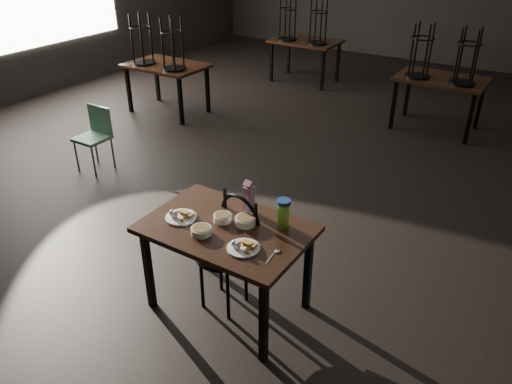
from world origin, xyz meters
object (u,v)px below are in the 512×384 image
Objects in this scene: main_table at (227,236)px; water_bottle at (283,213)px; bentwood_chair at (230,243)px; school_chair at (95,133)px; juice_carton at (249,197)px.

main_table is 5.34× the size of water_bottle.
school_chair is (-2.73, 1.10, -0.08)m from bentwood_chair.
water_bottle is at bearing 32.29° from main_table.
bentwood_chair is (-0.38, -0.14, -0.32)m from water_bottle.
water_bottle is 0.29× the size of school_chair.
juice_carton is at bearing 171.87° from water_bottle.
bentwood_chair is at bearing -22.23° from school_chair.
main_table is 0.15m from bentwood_chair.
juice_carton is at bearing -18.43° from school_chair.
main_table is 3.01m from school_chair.
juice_carton reaches higher than water_bottle.
bentwood_chair is 2.95m from school_chair.
juice_carton is (0.02, 0.27, 0.20)m from main_table.
main_table is at bearing -23.39° from school_chair.
school_chair reaches higher than main_table.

